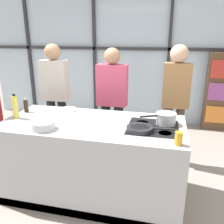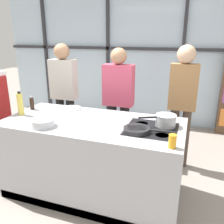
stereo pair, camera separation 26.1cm
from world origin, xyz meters
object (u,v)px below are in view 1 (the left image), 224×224
at_px(spectator_far_left, 55,92).
at_px(frying_pan, 140,128).
at_px(spectator_center_left, 112,98).
at_px(mixing_bowl, 43,125).
at_px(spectator_center_right, 176,97).
at_px(saucepan, 166,118).
at_px(pepper_grinder, 26,106).
at_px(oil_bottle, 15,107).
at_px(juice_glass_near, 179,138).
at_px(white_plate, 67,110).

xyz_separation_m(spectator_far_left, frying_pan, (1.43, -1.08, -0.05)).
relative_size(spectator_far_left, spectator_center_left, 1.03).
distance_m(spectator_center_left, mixing_bowl, 1.33).
bearing_deg(spectator_center_right, saucepan, 81.90).
distance_m(frying_pan, pepper_grinder, 1.47).
bearing_deg(mixing_bowl, pepper_grinder, 136.00).
height_order(oil_bottle, juice_glass_near, oil_bottle).
distance_m(frying_pan, mixing_bowl, 0.98).
height_order(spectator_center_left, oil_bottle, spectator_center_left).
distance_m(spectator_center_left, pepper_grinder, 1.20).
xyz_separation_m(spectator_center_left, pepper_grinder, (-0.91, -0.79, 0.05)).
distance_m(spectator_far_left, juice_glass_near, 2.22).
relative_size(spectator_far_left, mixing_bowl, 7.06).
relative_size(white_plate, oil_bottle, 0.89).
distance_m(spectator_center_left, frying_pan, 1.20).
bearing_deg(white_plate, juice_glass_near, -27.97).
bearing_deg(juice_glass_near, pepper_grinder, 163.66).
relative_size(spectator_center_left, juice_glass_near, 13.80).
bearing_deg(pepper_grinder, saucepan, -1.31).
bearing_deg(mixing_bowl, saucepan, 19.62).
bearing_deg(oil_bottle, saucepan, 6.29).
distance_m(white_plate, pepper_grinder, 0.50).
bearing_deg(spectator_far_left, frying_pan, 143.12).
bearing_deg(frying_pan, white_plate, 154.42).
bearing_deg(spectator_center_right, white_plate, 24.38).
height_order(spectator_far_left, white_plate, spectator_far_left).
bearing_deg(spectator_center_left, spectator_far_left, 0.00).
height_order(spectator_center_left, saucepan, spectator_center_left).
bearing_deg(frying_pan, juice_glass_near, -34.02).
xyz_separation_m(spectator_far_left, mixing_bowl, (0.47, -1.26, -0.03)).
height_order(saucepan, pepper_grinder, pepper_grinder).
height_order(saucepan, oil_bottle, oil_bottle).
distance_m(spectator_center_left, saucepan, 1.14).
distance_m(spectator_center_right, oil_bottle, 2.06).
xyz_separation_m(saucepan, mixing_bowl, (-1.20, -0.43, -0.02)).
relative_size(white_plate, pepper_grinder, 1.41).
bearing_deg(spectator_far_left, saucepan, 153.69).
height_order(spectator_center_left, juice_glass_near, spectator_center_left).
bearing_deg(spectator_center_left, white_plate, 53.89).
distance_m(white_plate, oil_bottle, 0.62).
distance_m(frying_pan, juice_glass_near, 0.43).
relative_size(spectator_center_left, white_plate, 6.50).
distance_m(white_plate, mixing_bowl, 0.65).
bearing_deg(white_plate, frying_pan, -25.58).
distance_m(spectator_far_left, frying_pan, 1.79).
height_order(spectator_far_left, saucepan, spectator_far_left).
distance_m(mixing_bowl, juice_glass_near, 1.32).
distance_m(spectator_far_left, white_plate, 0.76).
bearing_deg(saucepan, pepper_grinder, 178.69).
xyz_separation_m(spectator_center_left, frying_pan, (0.54, -1.08, -0.01)).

